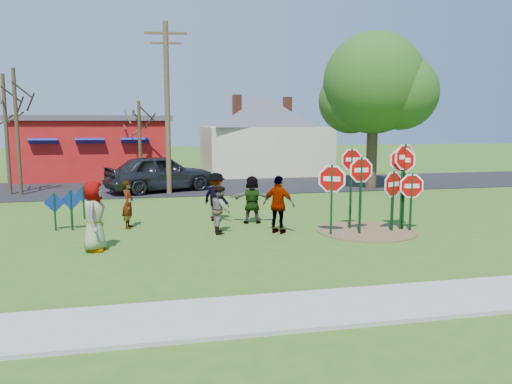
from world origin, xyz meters
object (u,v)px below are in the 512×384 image
stop_sign_c (402,169)px  leafy_tree (376,89)px  person_b (128,204)px  suv (160,173)px  stop_sign_d (404,165)px  stop_sign_b (351,168)px  person_a (94,216)px  utility_pole (167,105)px  stop_sign_a (332,184)px

stop_sign_c → leafy_tree: 10.80m
leafy_tree → stop_sign_c: bearing=-110.6°
person_b → suv: 8.79m
person_b → stop_sign_c: bearing=-96.1°
stop_sign_d → person_b: bearing=149.7°
stop_sign_b → leafy_tree: size_ratio=0.34×
stop_sign_b → person_a: stop_sign_b is taller
stop_sign_d → suv: (-7.45, 10.92, -1.17)m
person_b → utility_pole: utility_pole is taller
person_a → stop_sign_a: bearing=-80.3°
leafy_tree → stop_sign_a: bearing=-121.7°
stop_sign_a → person_a: 7.01m
stop_sign_a → utility_pole: size_ratio=0.29×
person_a → utility_pole: bearing=-6.8°
person_a → suv: size_ratio=0.35×
stop_sign_a → stop_sign_c: (2.49, 0.26, 0.40)m
person_a → person_b: 3.00m
stop_sign_b → utility_pole: size_ratio=0.34×
suv → stop_sign_b: bearing=-171.4°
utility_pole → leafy_tree: bearing=-1.9°
stop_sign_a → utility_pole: utility_pole is taller
person_a → person_b: bearing=-9.2°
person_a → utility_pole: 11.49m
stop_sign_d → utility_pole: bearing=109.1°
person_a → suv: 11.77m
leafy_tree → stop_sign_d: bearing=-110.2°
stop_sign_a → stop_sign_c: stop_sign_c is taller
person_b → leafy_tree: (12.29, 7.46, 4.42)m
utility_pole → stop_sign_c: bearing=-55.1°
stop_sign_a → stop_sign_b: 1.23m
utility_pole → stop_sign_b: bearing=-60.5°
stop_sign_b → suv: size_ratio=0.51×
person_b → stop_sign_b: bearing=-95.9°
leafy_tree → stop_sign_b: bearing=-119.4°
suv → utility_pole: 3.49m
stop_sign_c → stop_sign_d: 0.15m
utility_pole → leafy_tree: 10.66m
stop_sign_a → person_a: (-6.97, -0.43, -0.63)m
stop_sign_d → stop_sign_c: bearing=135.4°
stop_sign_d → person_b: (-8.72, 2.22, -1.34)m
stop_sign_a → stop_sign_b: size_ratio=0.84×
stop_sign_b → utility_pole: (-5.42, 9.58, 2.28)m
stop_sign_a → utility_pole: 11.54m
stop_sign_b → suv: 12.02m
utility_pole → person_b: bearing=-102.1°
stop_sign_a → leafy_tree: (6.11, 9.92, 3.63)m
stop_sign_c → suv: 13.21m
person_a → stop_sign_b: bearing=-75.8°
stop_sign_c → stop_sign_a: bearing=-138.4°
stop_sign_b → stop_sign_d: 1.69m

